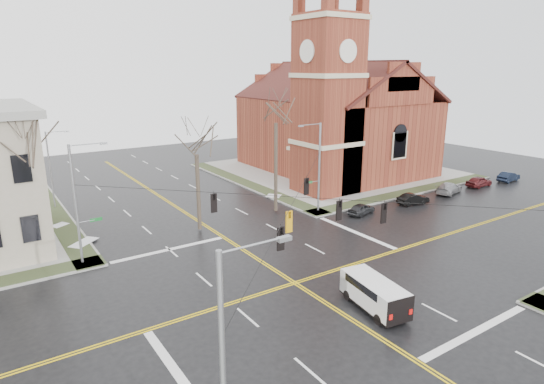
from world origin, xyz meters
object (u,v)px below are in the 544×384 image
streetlight_north_a (51,166)px  tree_nw_near (196,149)px  church (333,112)px  cargo_van (372,291)px  parked_car_b (413,199)px  tree_ne (276,117)px  streetlight_north_b (27,141)px  signal_pole_nw (78,201)px  parked_car_a (361,209)px  signal_pole_sw (228,369)px  parked_car_e (509,177)px  parked_car_c (449,188)px  parked_car_d (479,181)px  tree_nw_far (24,153)px  signal_pole_ne (318,165)px

streetlight_north_a → tree_nw_near: tree_nw_near is taller
church → cargo_van: (-22.73, -30.05, -7.33)m
parked_car_b → tree_ne: bearing=74.5°
streetlight_north_b → cargo_van: bearing=-76.6°
parked_car_b → cargo_van: bearing=131.7°
signal_pole_nw → tree_ne: tree_ne is taller
streetlight_north_a → parked_car_a: 32.20m
signal_pole_sw → streetlight_north_a: (0.67, 39.50, -0.48)m
tree_nw_near → parked_car_a: bearing=-17.1°
streetlight_north_b → signal_pole_nw: bearing=-91.0°
parked_car_b → parked_car_e: (18.57, -0.10, 0.03)m
signal_pole_sw → parked_car_a: 33.00m
church → streetlight_north_b: bearing=146.8°
tree_nw_near → church: bearing=24.2°
streetlight_north_b → tree_ne: tree_ne is taller
parked_car_c → parked_car_d: bearing=-105.7°
signal_pole_sw → parked_car_b: size_ratio=2.46×
parked_car_a → parked_car_c: (14.18, -0.01, 0.08)m
parked_car_a → church: bearing=-43.4°
cargo_van → parked_car_c: size_ratio=1.14×
church → tree_ne: church is taller
parked_car_b → parked_car_c: parked_car_c is taller
signal_pole_nw → cargo_van: bearing=-51.5°
parked_car_b → parked_car_c: size_ratio=0.81×
parked_car_b → parked_car_a: bearing=93.4°
parked_car_a → tree_ne: tree_ne is taller
streetlight_north_a → parked_car_b: (32.40, -20.16, -3.87)m
parked_car_e → signal_pole_nw: bearing=81.3°
signal_pole_sw → parked_car_c: bearing=26.4°
streetlight_north_a → parked_car_d: size_ratio=2.06×
tree_nw_far → signal_pole_nw: bearing=-32.5°
parked_car_a → parked_car_b: bearing=-106.3°
signal_pole_nw → parked_car_c: (40.11, -3.08, -4.30)m
church → parked_car_a: size_ratio=8.12×
church → signal_pole_nw: church is taller
parked_car_b → signal_pole_ne: bearing=78.8°
signal_pole_sw → tree_nw_near: bearing=67.3°
parked_car_a → tree_ne: 12.61m
signal_pole_sw → parked_car_e: (51.64, 19.24, -4.32)m
signal_pole_sw → streetlight_north_b: 59.51m
signal_pole_ne → tree_nw_far: bearing=175.9°
parked_car_a → tree_ne: size_ratio=0.25×
signal_pole_ne → tree_nw_near: tree_nw_near is taller
parked_car_b → parked_car_e: 18.57m
signal_pole_sw → tree_nw_far: size_ratio=0.76×
church → parked_car_e: church is taller
streetlight_north_b → tree_nw_far: size_ratio=0.68×
signal_pole_ne → streetlight_north_a: 27.48m
signal_pole_ne → signal_pole_nw: 22.64m
parked_car_e → tree_nw_far: size_ratio=0.32×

